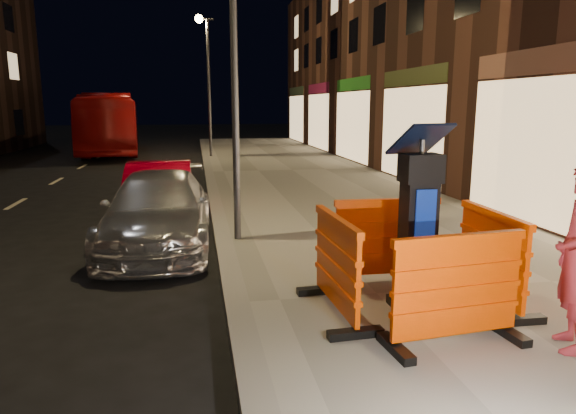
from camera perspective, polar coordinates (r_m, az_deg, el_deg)
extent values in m
plane|color=black|center=(6.38, -5.61, -11.76)|extent=(120.00, 120.00, 0.00)
cube|color=gray|center=(7.21, 19.21, -8.96)|extent=(6.00, 60.00, 0.15)
cube|color=slate|center=(6.35, -5.62, -11.14)|extent=(0.30, 60.00, 0.15)
cube|color=black|center=(6.03, 14.25, -1.83)|extent=(0.65, 0.65, 2.02)
cube|color=#F14600|center=(5.34, 18.23, -8.79)|extent=(1.50, 0.74, 1.13)
cube|color=#F14600|center=(6.98, 10.87, -3.66)|extent=(1.47, 0.65, 1.13)
cube|color=#F14600|center=(5.83, 5.43, -6.54)|extent=(0.67, 1.48, 1.13)
cube|color=#F14600|center=(6.58, 21.65, -5.21)|extent=(0.62, 1.46, 1.13)
imported|color=silver|center=(9.56, -14.01, -4.13)|extent=(1.92, 4.46, 1.28)
imported|color=maroon|center=(11.41, -13.95, -1.63)|extent=(1.36, 3.87, 1.27)
imported|color=maroon|center=(28.27, -18.91, 5.69)|extent=(3.63, 11.02, 3.01)
cylinder|color=#3F3F44|center=(8.90, -5.99, 15.50)|extent=(0.12, 0.12, 6.00)
cylinder|color=#3F3F44|center=(23.87, -8.76, 12.81)|extent=(0.12, 0.12, 6.00)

